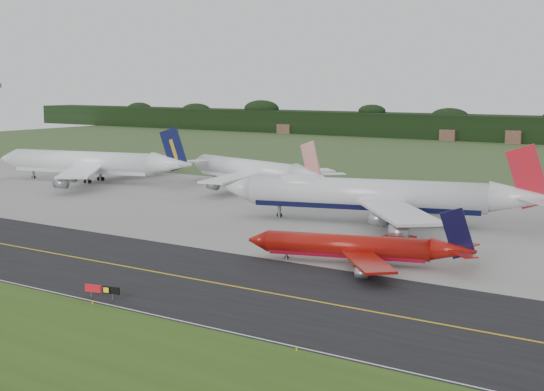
% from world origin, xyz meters
% --- Properties ---
extents(ground, '(600.00, 600.00, 0.00)m').
position_xyz_m(ground, '(0.00, 0.00, 0.00)').
color(ground, '#375427').
rests_on(ground, ground).
extents(taxiway, '(400.00, 32.00, 0.02)m').
position_xyz_m(taxiway, '(0.00, -4.00, 0.01)').
color(taxiway, black).
rests_on(taxiway, ground).
extents(apron, '(400.00, 78.00, 0.01)m').
position_xyz_m(apron, '(0.00, 51.00, 0.01)').
color(apron, gray).
rests_on(apron, ground).
extents(taxiway_centreline, '(400.00, 0.40, 0.00)m').
position_xyz_m(taxiway_centreline, '(0.00, -4.00, 0.03)').
color(taxiway_centreline, gold).
rests_on(taxiway_centreline, taxiway).
extents(taxiway_edge_line, '(400.00, 0.25, 0.00)m').
position_xyz_m(taxiway_edge_line, '(0.00, -19.50, 0.03)').
color(taxiway_edge_line, silver).
rests_on(taxiway_edge_line, taxiway).
extents(jet_ba_747, '(63.58, 51.49, 16.28)m').
position_xyz_m(jet_ba_747, '(4.93, 49.26, 5.54)').
color(jet_ba_747, silver).
rests_on(jet_ba_747, ground).
extents(jet_red_737, '(34.17, 27.17, 9.41)m').
position_xyz_m(jet_red_737, '(17.70, 16.74, 2.60)').
color(jet_red_737, maroon).
rests_on(jet_red_737, ground).
extents(jet_navy_gold, '(60.77, 51.98, 15.83)m').
position_xyz_m(jet_navy_gold, '(-87.91, 62.23, 5.20)').
color(jet_navy_gold, white).
rests_on(jet_navy_gold, ground).
extents(jet_star_tail, '(51.42, 42.12, 13.73)m').
position_xyz_m(jet_star_tail, '(-43.71, 76.51, 4.58)').
color(jet_star_tail, white).
rests_on(jet_star_tail, ground).
extents(taxiway_sign, '(4.97, 1.33, 1.69)m').
position_xyz_m(taxiway_sign, '(-1.10, -17.98, 1.19)').
color(taxiway_sign, slate).
rests_on(taxiway_sign, ground).
extents(edge_marker_center, '(0.16, 0.16, 0.50)m').
position_xyz_m(edge_marker_center, '(-0.17, -20.50, 0.25)').
color(edge_marker_center, yellow).
rests_on(edge_marker_center, ground).
extents(edge_marker_right, '(0.16, 0.16, 0.50)m').
position_xyz_m(edge_marker_right, '(29.59, -20.50, 0.25)').
color(edge_marker_right, yellow).
rests_on(edge_marker_right, ground).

